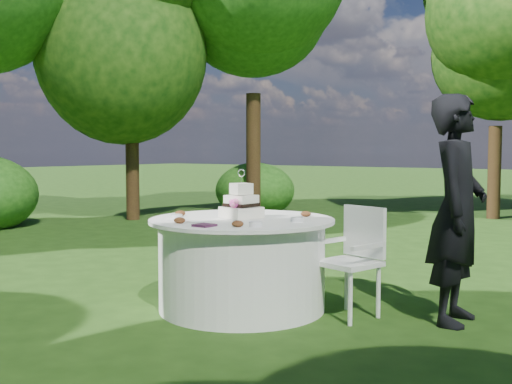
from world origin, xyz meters
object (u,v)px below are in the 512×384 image
at_px(guest, 457,209).
at_px(napkins, 204,225).
at_px(table, 242,263).
at_px(cake, 241,205).
at_px(chair, 355,253).

bearing_deg(guest, napkins, 123.03).
xyz_separation_m(guest, table, (-1.59, -0.68, -0.50)).
relative_size(napkins, cake, 0.34).
relative_size(napkins, guest, 0.08).
relative_size(guest, table, 1.14).
xyz_separation_m(table, chair, (0.87, 0.38, 0.13)).
distance_m(table, cake, 0.50).
bearing_deg(cake, napkins, -78.76).
xyz_separation_m(table, cake, (-0.01, 0.01, 0.50)).
height_order(cake, chair, cake).
height_order(napkins, guest, guest).
relative_size(cake, chair, 0.47).
distance_m(napkins, guest, 1.95).
distance_m(guest, cake, 1.74).
bearing_deg(cake, chair, 22.54).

